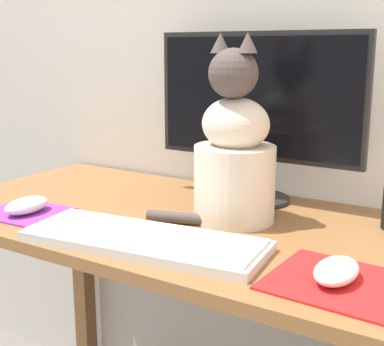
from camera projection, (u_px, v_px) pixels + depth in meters
The scene contains 8 objects.
desk at pixel (213, 270), 1.17m from camera, with size 1.37×0.60×0.74m.
monitor at pixel (255, 107), 1.27m from camera, with size 0.52×0.17×0.41m.
keyboard at pixel (144, 240), 1.02m from camera, with size 0.49×0.22×0.02m.
mousepad_left at pixel (25, 212), 1.22m from camera, with size 0.19×0.17×0.00m.
mousepad_right at pixel (342, 283), 0.85m from camera, with size 0.23×0.21×0.00m.
computer_mouse_left at pixel (27, 205), 1.20m from camera, with size 0.07×0.11×0.04m.
computer_mouse_right at pixel (336, 271), 0.85m from camera, with size 0.07×0.11×0.03m.
cat at pixel (234, 154), 1.13m from camera, with size 0.25×0.21×0.40m.
Camera 1 is at (0.54, -0.95, 1.11)m, focal length 50.00 mm.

